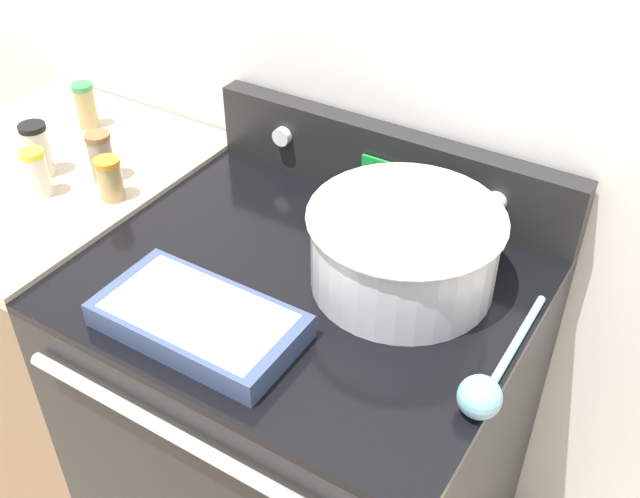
{
  "coord_description": "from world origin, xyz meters",
  "views": [
    {
      "loc": [
        0.58,
        -0.54,
        1.78
      ],
      "look_at": [
        0.02,
        0.36,
        0.98
      ],
      "focal_mm": 42.0,
      "sensor_mm": 36.0,
      "label": 1
    }
  ],
  "objects_px": {
    "spice_jar_brown_cap": "(101,157)",
    "spice_jar_yellow_cap": "(37,173)",
    "casserole_dish": "(199,319)",
    "spice_jar_orange_cap": "(110,179)",
    "spice_jar_black_cap": "(37,149)",
    "mixing_bowl": "(404,245)",
    "spice_jar_green_cap": "(86,106)",
    "ladle": "(485,389)"
  },
  "relations": [
    {
      "from": "mixing_bowl",
      "to": "spice_jar_green_cap",
      "type": "xyz_separation_m",
      "value": [
        -0.9,
        0.11,
        -0.02
      ]
    },
    {
      "from": "spice_jar_black_cap",
      "to": "spice_jar_green_cap",
      "type": "bearing_deg",
      "value": 109.2
    },
    {
      "from": "spice_jar_orange_cap",
      "to": "spice_jar_black_cap",
      "type": "xyz_separation_m",
      "value": [
        -0.2,
        -0.01,
        0.01
      ]
    },
    {
      "from": "mixing_bowl",
      "to": "spice_jar_green_cap",
      "type": "relative_size",
      "value": 3.15
    },
    {
      "from": "mixing_bowl",
      "to": "spice_jar_brown_cap",
      "type": "distance_m",
      "value": 0.69
    },
    {
      "from": "ladle",
      "to": "spice_jar_brown_cap",
      "type": "bearing_deg",
      "value": 170.85
    },
    {
      "from": "ladle",
      "to": "spice_jar_black_cap",
      "type": "relative_size",
      "value": 2.74
    },
    {
      "from": "ladle",
      "to": "spice_jar_orange_cap",
      "type": "xyz_separation_m",
      "value": [
        -0.86,
        0.1,
        0.03
      ]
    },
    {
      "from": "spice_jar_orange_cap",
      "to": "spice_jar_green_cap",
      "type": "xyz_separation_m",
      "value": [
        -0.27,
        0.2,
        0.01
      ]
    },
    {
      "from": "casserole_dish",
      "to": "spice_jar_black_cap",
      "type": "height_order",
      "value": "spice_jar_black_cap"
    },
    {
      "from": "mixing_bowl",
      "to": "spice_jar_brown_cap",
      "type": "relative_size",
      "value": 3.19
    },
    {
      "from": "spice_jar_yellow_cap",
      "to": "spice_jar_black_cap",
      "type": "xyz_separation_m",
      "value": [
        -0.06,
        0.06,
        0.01
      ]
    },
    {
      "from": "spice_jar_yellow_cap",
      "to": "spice_jar_black_cap",
      "type": "distance_m",
      "value": 0.09
    },
    {
      "from": "spice_jar_orange_cap",
      "to": "spice_jar_brown_cap",
      "type": "relative_size",
      "value": 0.85
    },
    {
      "from": "spice_jar_brown_cap",
      "to": "ladle",
      "type": "bearing_deg",
      "value": -9.15
    },
    {
      "from": "casserole_dish",
      "to": "spice_jar_orange_cap",
      "type": "bearing_deg",
      "value": 152.48
    },
    {
      "from": "spice_jar_green_cap",
      "to": "spice_jar_brown_cap",
      "type": "bearing_deg",
      "value": -36.96
    },
    {
      "from": "casserole_dish",
      "to": "spice_jar_brown_cap",
      "type": "relative_size",
      "value": 3.19
    },
    {
      "from": "ladle",
      "to": "spice_jar_green_cap",
      "type": "bearing_deg",
      "value": 165.06
    },
    {
      "from": "spice_jar_yellow_cap",
      "to": "ladle",
      "type": "bearing_deg",
      "value": -1.97
    },
    {
      "from": "mixing_bowl",
      "to": "spice_jar_orange_cap",
      "type": "height_order",
      "value": "mixing_bowl"
    },
    {
      "from": "mixing_bowl",
      "to": "spice_jar_yellow_cap",
      "type": "relative_size",
      "value": 3.33
    },
    {
      "from": "casserole_dish",
      "to": "spice_jar_brown_cap",
      "type": "bearing_deg",
      "value": 151.48
    },
    {
      "from": "mixing_bowl",
      "to": "casserole_dish",
      "type": "xyz_separation_m",
      "value": [
        -0.23,
        -0.29,
        -0.06
      ]
    },
    {
      "from": "spice_jar_brown_cap",
      "to": "spice_jar_yellow_cap",
      "type": "xyz_separation_m",
      "value": [
        -0.07,
        -0.11,
        -0.0
      ]
    },
    {
      "from": "spice_jar_black_cap",
      "to": "spice_jar_orange_cap",
      "type": "bearing_deg",
      "value": 2.86
    },
    {
      "from": "spice_jar_brown_cap",
      "to": "spice_jar_yellow_cap",
      "type": "relative_size",
      "value": 1.04
    },
    {
      "from": "spice_jar_green_cap",
      "to": "ladle",
      "type": "bearing_deg",
      "value": -14.94
    },
    {
      "from": "casserole_dish",
      "to": "spice_jar_green_cap",
      "type": "height_order",
      "value": "spice_jar_green_cap"
    },
    {
      "from": "spice_jar_orange_cap",
      "to": "spice_jar_brown_cap",
      "type": "distance_m",
      "value": 0.08
    },
    {
      "from": "casserole_dish",
      "to": "spice_jar_yellow_cap",
      "type": "xyz_separation_m",
      "value": [
        -0.53,
        0.14,
        0.04
      ]
    },
    {
      "from": "spice_jar_brown_cap",
      "to": "spice_jar_black_cap",
      "type": "relative_size",
      "value": 0.91
    },
    {
      "from": "spice_jar_orange_cap",
      "to": "spice_jar_yellow_cap",
      "type": "xyz_separation_m",
      "value": [
        -0.14,
        -0.07,
        0.01
      ]
    },
    {
      "from": "spice_jar_brown_cap",
      "to": "spice_jar_black_cap",
      "type": "bearing_deg",
      "value": -156.51
    },
    {
      "from": "spice_jar_yellow_cap",
      "to": "spice_jar_black_cap",
      "type": "relative_size",
      "value": 0.87
    },
    {
      "from": "spice_jar_orange_cap",
      "to": "spice_jar_yellow_cap",
      "type": "bearing_deg",
      "value": -153.27
    },
    {
      "from": "casserole_dish",
      "to": "spice_jar_black_cap",
      "type": "xyz_separation_m",
      "value": [
        -0.59,
        0.2,
        0.05
      ]
    },
    {
      "from": "mixing_bowl",
      "to": "spice_jar_orange_cap",
      "type": "xyz_separation_m",
      "value": [
        -0.62,
        -0.08,
        -0.03
      ]
    },
    {
      "from": "ladle",
      "to": "spice_jar_green_cap",
      "type": "height_order",
      "value": "spice_jar_green_cap"
    },
    {
      "from": "ladle",
      "to": "mixing_bowl",
      "type": "bearing_deg",
      "value": 141.25
    },
    {
      "from": "spice_jar_brown_cap",
      "to": "spice_jar_orange_cap",
      "type": "bearing_deg",
      "value": -33.93
    },
    {
      "from": "ladle",
      "to": "spice_jar_black_cap",
      "type": "bearing_deg",
      "value": 174.97
    }
  ]
}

